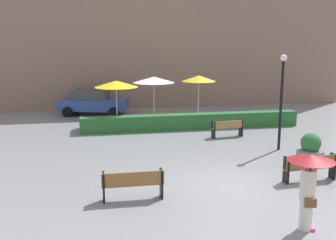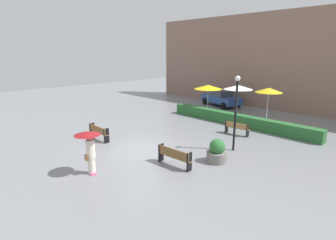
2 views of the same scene
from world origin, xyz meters
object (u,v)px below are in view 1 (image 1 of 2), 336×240
(parked_car, at_px, (93,102))
(lamp_post, at_px, (282,93))
(planter_pot, at_px, (310,150))
(patio_umbrella_yellow_far, at_px, (199,78))
(patio_umbrella_white, at_px, (154,80))
(bench_near_right, at_px, (311,166))
(pedestrian_with_umbrella, at_px, (309,178))
(bench_near_left, at_px, (133,183))
(patio_umbrella_yellow, at_px, (116,84))
(bench_back_row, at_px, (228,127))

(parked_car, bearing_deg, lamp_post, -51.49)
(planter_pot, relative_size, patio_umbrella_yellow_far, 0.45)
(lamp_post, relative_size, patio_umbrella_yellow_far, 1.55)
(patio_umbrella_white, bearing_deg, patio_umbrella_yellow_far, -0.95)
(patio_umbrella_yellow_far, distance_m, parked_car, 6.94)
(bench_near_right, distance_m, pedestrian_with_umbrella, 3.88)
(bench_near_left, xyz_separation_m, lamp_post, (6.76, 4.40, 1.95))
(patio_umbrella_yellow, distance_m, patio_umbrella_white, 2.48)
(bench_back_row, relative_size, patio_umbrella_yellow_far, 0.62)
(patio_umbrella_yellow, bearing_deg, bench_near_right, -59.84)
(parked_car, bearing_deg, patio_umbrella_white, -37.10)
(patio_umbrella_yellow_far, bearing_deg, lamp_post, -76.76)
(bench_near_right, relative_size, patio_umbrella_yellow, 0.76)
(bench_near_right, distance_m, lamp_post, 4.41)
(bench_near_left, height_order, planter_pot, planter_pot)
(pedestrian_with_umbrella, xyz_separation_m, patio_umbrella_yellow_far, (1.04, 14.32, 1.09))
(patio_umbrella_yellow, bearing_deg, parked_car, 108.96)
(lamp_post, height_order, patio_umbrella_yellow_far, lamp_post)
(bench_near_left, relative_size, patio_umbrella_yellow, 0.73)
(bench_near_right, height_order, parked_car, parked_car)
(pedestrian_with_umbrella, relative_size, lamp_post, 0.49)
(pedestrian_with_umbrella, distance_m, patio_umbrella_yellow_far, 14.39)
(bench_back_row, height_order, pedestrian_with_umbrella, pedestrian_with_umbrella)
(lamp_post, height_order, patio_umbrella_white, lamp_post)
(bench_near_left, relative_size, bench_back_row, 1.13)
(bench_back_row, relative_size, parked_car, 0.36)
(pedestrian_with_umbrella, relative_size, planter_pot, 1.68)
(patio_umbrella_yellow_far, bearing_deg, pedestrian_with_umbrella, -94.16)
(pedestrian_with_umbrella, height_order, parked_car, pedestrian_with_umbrella)
(bench_near_right, distance_m, patio_umbrella_yellow, 11.73)
(bench_near_right, xyz_separation_m, planter_pot, (1.09, 1.90, -0.03))
(bench_back_row, distance_m, patio_umbrella_yellow_far, 5.01)
(bench_near_left, bearing_deg, planter_pot, 18.86)
(bench_near_left, bearing_deg, patio_umbrella_white, 78.35)
(patio_umbrella_white, bearing_deg, lamp_post, -58.95)
(bench_back_row, xyz_separation_m, bench_near_right, (0.67, -6.48, 0.04))
(bench_near_right, relative_size, lamp_post, 0.47)
(patio_umbrella_yellow, bearing_deg, patio_umbrella_yellow_far, 12.24)
(bench_near_right, bearing_deg, bench_near_left, -175.06)
(planter_pot, bearing_deg, lamp_post, 99.41)
(pedestrian_with_umbrella, bearing_deg, bench_near_right, 58.59)
(bench_near_left, distance_m, bench_near_right, 6.02)
(bench_back_row, xyz_separation_m, lamp_post, (1.43, -2.59, 2.00))
(pedestrian_with_umbrella, height_order, planter_pot, pedestrian_with_umbrella)
(bench_near_right, relative_size, pedestrian_with_umbrella, 0.96)
(lamp_post, bearing_deg, patio_umbrella_white, 121.05)
(patio_umbrella_yellow, xyz_separation_m, patio_umbrella_yellow_far, (4.89, 1.06, 0.12))
(bench_back_row, bearing_deg, pedestrian_with_umbrella, -97.64)
(bench_near_right, bearing_deg, bench_back_row, 95.92)
(bench_back_row, xyz_separation_m, planter_pot, (1.76, -4.57, 0.01))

